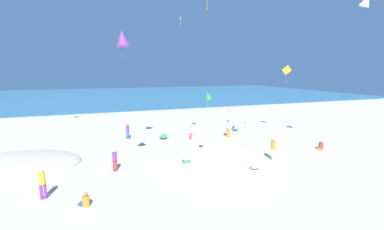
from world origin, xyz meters
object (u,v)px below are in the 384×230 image
Objects in this scene: cooler_box at (187,161)px; person_4 at (42,182)px; person_3 at (85,201)px; person_5 at (321,146)px; kite_white at (367,0)px; person_6 at (191,131)px; kite_purple at (122,38)px; person_1 at (273,147)px; person_7 at (128,130)px; kite_lime at (180,19)px; beach_chair_far_left at (234,128)px; kite_yellow at (287,71)px; person_2 at (115,159)px; kite_green at (208,95)px; beach_chair_near_camera at (163,137)px; person_0 at (228,127)px; beach_chair_far_right at (255,166)px.

cooler_box is 0.34× the size of person_4.
person_3 is 0.91× the size of person_5.
kite_white is at bearing 77.07° from person_4.
kite_purple is (-6.53, -7.13, 7.24)m from person_6.
person_1 is at bearing -1.13° from kite_purple.
person_5 is 16.75m from person_7.
person_1 is 27.09m from kite_lime.
kite_white reaches higher than beach_chair_far_left.
cooler_box is at bearing -32.16° from person_5.
person_5 is 0.40× the size of kite_yellow.
person_1 reaches higher than person_2.
person_1 is at bearing -91.89° from kite_lime.
kite_green is 0.95× the size of kite_lime.
person_5 is 0.52× the size of kite_purple.
person_7 is at bearing 115.92° from kite_green.
kite_purple is (4.24, 1.14, 7.12)m from person_4.
beach_chair_near_camera is at bearing 159.91° from person_1.
kite_white is at bearing -114.42° from person_7.
person_6 is at bearing -91.40° from person_3.
kite_white reaches higher than person_0.
person_1 is (-0.10, -6.96, -0.06)m from person_0.
person_1 is 6.10m from kite_green.
kite_green is 1.02× the size of kite_purple.
person_7 is 0.96× the size of kite_green.
beach_chair_far_left is 1.09× the size of person_5.
cooler_box is (-7.96, -7.59, -0.13)m from beach_chair_far_left.
beach_chair_far_left is 19.99m from kite_lime.
person_0 reaches higher than person_2.
person_0 is at bearing 123.91° from person_1.
beach_chair_far_right is at bearing -137.13° from person_7.
cooler_box is at bearing -117.07° from person_2.
person_1 is 1.09× the size of kite_green.
kite_lime is at bearing 147.92° from beach_chair_far_left.
kite_lime is 26.63m from kite_purple.
kite_yellow is 1.31× the size of kite_purple.
kite_lime is (-1.23, 14.63, 13.56)m from beach_chair_far_left.
kite_green is at bearing -28.33° from person_5.
person_1 reaches higher than person_7.
beach_chair_far_right is 4.62m from cooler_box.
kite_yellow is (4.29, -2.54, 6.05)m from beach_chair_far_left.
beach_chair_near_camera is 1.46× the size of cooler_box.
kite_lime reaches higher than beach_chair_far_right.
person_1 is 1.11× the size of kite_purple.
person_1 is 11.98m from kite_white.
person_0 is at bearing -90.31° from person_2.
kite_white is at bearing -14.37° from beach_chair_far_left.
kite_green is at bearing 170.09° from kite_white.
person_6 is (-5.56, -1.85, 0.52)m from beach_chair_far_left.
kite_yellow is at bearing 27.76° from kite_green.
cooler_box is (-0.04, -6.78, -0.08)m from beach_chair_near_camera.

